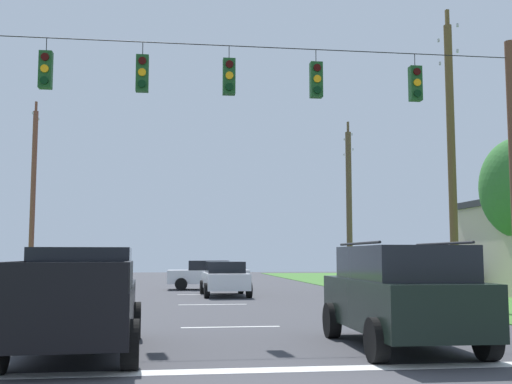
{
  "coord_description": "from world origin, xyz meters",
  "views": [
    {
      "loc": [
        -1.46,
        -7.22,
        1.8
      ],
      "look_at": [
        0.95,
        11.07,
        3.67
      ],
      "focal_mm": 43.98,
      "sensor_mm": 36.0,
      "label": 1
    }
  ],
  "objects_px": {
    "distant_car_far_parked": "(439,276)",
    "utility_pole_far_left": "(33,196)",
    "utility_pole_far_right": "(349,205)",
    "distant_car_crossing_white": "(225,278)",
    "overhead_signal_span": "(233,152)",
    "suv_black": "(400,293)",
    "pickup_truck": "(78,300)",
    "utility_pole_mid_right": "(452,156)",
    "distant_car_oncoming": "(208,274)"
  },
  "relations": [
    {
      "from": "distant_car_oncoming",
      "to": "utility_pole_far_left",
      "type": "relative_size",
      "value": 0.42
    },
    {
      "from": "distant_car_far_parked",
      "to": "overhead_signal_span",
      "type": "bearing_deg",
      "value": -130.6
    },
    {
      "from": "suv_black",
      "to": "distant_car_oncoming",
      "type": "bearing_deg",
      "value": 96.74
    },
    {
      "from": "pickup_truck",
      "to": "utility_pole_far_right",
      "type": "xyz_separation_m",
      "value": [
        11.79,
        22.97,
        3.74
      ]
    },
    {
      "from": "utility_pole_far_left",
      "to": "overhead_signal_span",
      "type": "bearing_deg",
      "value": -64.7
    },
    {
      "from": "overhead_signal_span",
      "to": "distant_car_oncoming",
      "type": "relative_size",
      "value": 3.64
    },
    {
      "from": "pickup_truck",
      "to": "utility_pole_far_left",
      "type": "relative_size",
      "value": 0.54
    },
    {
      "from": "utility_pole_far_left",
      "to": "distant_car_far_parked",
      "type": "bearing_deg",
      "value": -16.85
    },
    {
      "from": "distant_car_oncoming",
      "to": "distant_car_far_parked",
      "type": "relative_size",
      "value": 0.99
    },
    {
      "from": "overhead_signal_span",
      "to": "utility_pole_far_left",
      "type": "distance_m",
      "value": 21.27
    },
    {
      "from": "distant_car_crossing_white",
      "to": "distant_car_oncoming",
      "type": "distance_m",
      "value": 5.43
    },
    {
      "from": "overhead_signal_span",
      "to": "distant_car_crossing_white",
      "type": "distance_m",
      "value": 12.8
    },
    {
      "from": "distant_car_oncoming",
      "to": "utility_pole_mid_right",
      "type": "height_order",
      "value": "utility_pole_mid_right"
    },
    {
      "from": "suv_black",
      "to": "utility_pole_far_left",
      "type": "height_order",
      "value": "utility_pole_far_left"
    },
    {
      "from": "distant_car_crossing_white",
      "to": "distant_car_far_parked",
      "type": "distance_m",
      "value": 10.43
    },
    {
      "from": "utility_pole_far_right",
      "to": "distant_car_crossing_white",
      "type": "bearing_deg",
      "value": -138.19
    },
    {
      "from": "pickup_truck",
      "to": "distant_car_far_parked",
      "type": "xyz_separation_m",
      "value": [
        14.43,
        16.88,
        -0.18
      ]
    },
    {
      "from": "distant_car_far_parked",
      "to": "utility_pole_far_right",
      "type": "xyz_separation_m",
      "value": [
        -2.64,
        6.1,
        3.92
      ]
    },
    {
      "from": "pickup_truck",
      "to": "suv_black",
      "type": "xyz_separation_m",
      "value": [
        6.16,
        -0.18,
        0.09
      ]
    },
    {
      "from": "distant_car_crossing_white",
      "to": "utility_pole_far_right",
      "type": "bearing_deg",
      "value": 41.81
    },
    {
      "from": "suv_black",
      "to": "overhead_signal_span",
      "type": "bearing_deg",
      "value": 126.47
    },
    {
      "from": "distant_car_oncoming",
      "to": "utility_pole_far_right",
      "type": "xyz_separation_m",
      "value": [
        8.19,
        1.52,
        3.92
      ]
    },
    {
      "from": "pickup_truck",
      "to": "distant_car_oncoming",
      "type": "distance_m",
      "value": 21.75
    },
    {
      "from": "suv_black",
      "to": "distant_car_far_parked",
      "type": "height_order",
      "value": "suv_black"
    },
    {
      "from": "utility_pole_mid_right",
      "to": "suv_black",
      "type": "bearing_deg",
      "value": -120.9
    },
    {
      "from": "utility_pole_mid_right",
      "to": "distant_car_far_parked",
      "type": "bearing_deg",
      "value": 69.98
    },
    {
      "from": "utility_pole_far_right",
      "to": "distant_car_far_parked",
      "type": "bearing_deg",
      "value": -66.6
    },
    {
      "from": "suv_black",
      "to": "utility_pole_mid_right",
      "type": "bearing_deg",
      "value": 59.1
    },
    {
      "from": "distant_car_crossing_white",
      "to": "distant_car_far_parked",
      "type": "relative_size",
      "value": 0.98
    },
    {
      "from": "overhead_signal_span",
      "to": "distant_car_far_parked",
      "type": "bearing_deg",
      "value": 49.4
    },
    {
      "from": "overhead_signal_span",
      "to": "distant_car_far_parked",
      "type": "distance_m",
      "value": 17.61
    },
    {
      "from": "utility_pole_mid_right",
      "to": "utility_pole_far_left",
      "type": "xyz_separation_m",
      "value": [
        -17.29,
        14.41,
        -0.28
      ]
    },
    {
      "from": "suv_black",
      "to": "utility_pole_far_left",
      "type": "relative_size",
      "value": 0.47
    },
    {
      "from": "overhead_signal_span",
      "to": "distant_car_oncoming",
      "type": "xyz_separation_m",
      "value": [
        0.38,
        17.65,
        -3.66
      ]
    },
    {
      "from": "distant_car_crossing_white",
      "to": "distant_car_oncoming",
      "type": "relative_size",
      "value": 1.0
    },
    {
      "from": "suv_black",
      "to": "utility_pole_far_right",
      "type": "relative_size",
      "value": 0.5
    },
    {
      "from": "suv_black",
      "to": "distant_car_crossing_white",
      "type": "relative_size",
      "value": 1.12
    },
    {
      "from": "distant_car_crossing_white",
      "to": "utility_pole_far_right",
      "type": "relative_size",
      "value": 0.45
    },
    {
      "from": "distant_car_far_parked",
      "to": "utility_pole_far_left",
      "type": "height_order",
      "value": "utility_pole_far_left"
    },
    {
      "from": "suv_black",
      "to": "utility_pole_far_left",
      "type": "xyz_separation_m",
      "value": [
        -12.03,
        23.2,
        3.96
      ]
    },
    {
      "from": "suv_black",
      "to": "distant_car_crossing_white",
      "type": "bearing_deg",
      "value": 97.47
    },
    {
      "from": "utility_pole_far_right",
      "to": "utility_pole_far_left",
      "type": "height_order",
      "value": "utility_pole_far_left"
    },
    {
      "from": "overhead_signal_span",
      "to": "distant_car_oncoming",
      "type": "bearing_deg",
      "value": 88.76
    },
    {
      "from": "pickup_truck",
      "to": "suv_black",
      "type": "bearing_deg",
      "value": -1.65
    },
    {
      "from": "overhead_signal_span",
      "to": "suv_black",
      "type": "xyz_separation_m",
      "value": [
        2.94,
        -3.97,
        -3.39
      ]
    },
    {
      "from": "overhead_signal_span",
      "to": "suv_black",
      "type": "bearing_deg",
      "value": -53.53
    },
    {
      "from": "pickup_truck",
      "to": "distant_car_crossing_white",
      "type": "bearing_deg",
      "value": 75.87
    },
    {
      "from": "suv_black",
      "to": "utility_pole_mid_right",
      "type": "relative_size",
      "value": 0.46
    },
    {
      "from": "overhead_signal_span",
      "to": "utility_pole_mid_right",
      "type": "xyz_separation_m",
      "value": [
        8.2,
        4.81,
        0.85
      ]
    },
    {
      "from": "utility_pole_mid_right",
      "to": "utility_pole_far_left",
      "type": "height_order",
      "value": "utility_pole_mid_right"
    }
  ]
}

